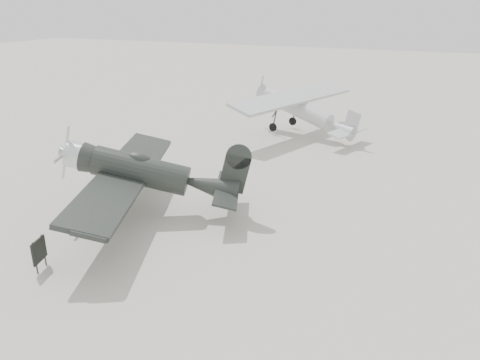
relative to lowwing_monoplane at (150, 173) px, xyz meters
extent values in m
plane|color=#A6A394|center=(1.61, -2.26, -1.87)|extent=(160.00, 160.00, 0.00)
cylinder|color=black|center=(-0.34, -0.13, 0.07)|extent=(4.17, 2.58, 1.27)
cone|color=black|center=(2.46, 0.92, 0.11)|extent=(2.61, 1.93, 1.18)
cylinder|color=silver|center=(-2.92, -1.10, 0.07)|extent=(1.16, 1.34, 1.12)
cone|color=silver|center=(-3.43, -1.29, 0.07)|extent=(0.47, 0.59, 0.51)
cube|color=silver|center=(-3.37, -1.26, 0.07)|extent=(0.11, 0.17, 2.35)
ellipsoid|color=black|center=(-0.51, -0.19, 0.63)|extent=(1.15, 0.93, 0.42)
cube|color=black|center=(-0.93, -0.35, -0.25)|extent=(5.59, 10.83, 0.20)
cube|color=black|center=(3.13, 1.18, 0.16)|extent=(2.27, 3.91, 0.09)
cube|color=black|center=(3.26, 1.22, 0.92)|extent=(1.05, 0.47, 1.63)
cylinder|color=black|center=(-0.84, -1.62, -1.49)|extent=(0.63, 0.35, 0.61)
cylinder|color=black|center=(-1.70, 0.67, -1.49)|extent=(0.63, 0.35, 0.61)
cylinder|color=#333333|center=(-0.84, -1.62, -0.88)|extent=(0.13, 0.13, 1.27)
cylinder|color=#333333|center=(-1.70, 0.67, -0.88)|extent=(0.13, 0.13, 1.27)
cylinder|color=black|center=(3.35, 1.26, -0.28)|extent=(0.21, 0.14, 0.20)
cylinder|color=#A9ABAF|center=(2.00, 14.94, -0.02)|extent=(5.42, 2.87, 1.13)
cone|color=#A9ABAF|center=(5.39, 13.72, -0.02)|extent=(2.09, 1.59, 1.03)
cone|color=#A9ABAF|center=(-0.81, 15.95, -0.02)|extent=(0.94, 1.22, 1.07)
cube|color=#A9ABAF|center=(-1.19, 16.09, -0.02)|extent=(0.10, 0.15, 2.26)
cube|color=#A9ABAF|center=(1.61, 15.08, 0.62)|extent=(5.67, 11.31, 0.19)
cube|color=#A9ABAF|center=(5.87, 13.55, 0.03)|extent=(2.05, 3.61, 0.08)
cube|color=#A9ABAF|center=(5.97, 13.51, 0.70)|extent=(0.90, 0.39, 1.34)
cylinder|color=black|center=(0.84, 14.15, -1.59)|extent=(0.59, 0.33, 0.58)
cylinder|color=black|center=(1.61, 16.28, -1.59)|extent=(0.59, 0.33, 0.58)
cylinder|color=#333333|center=(0.84, 14.15, -1.00)|extent=(0.12, 0.12, 1.23)
cylinder|color=#333333|center=(1.61, 16.28, -1.00)|extent=(0.12, 0.12, 1.23)
cylinder|color=black|center=(6.07, 13.48, -0.33)|extent=(0.20, 0.13, 0.19)
cylinder|color=#333333|center=(-0.97, -5.61, -1.28)|extent=(0.07, 0.07, 1.19)
cylinder|color=#333333|center=(-1.12, -5.09, -1.28)|extent=(0.07, 0.07, 1.19)
cube|color=black|center=(-1.05, -5.35, -1.14)|extent=(0.27, 0.81, 0.82)
cube|color=beige|center=(-1.08, -5.36, -1.09)|extent=(0.18, 0.62, 0.16)
camera|label=1|loc=(10.76, -15.54, 6.84)|focal=35.00mm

